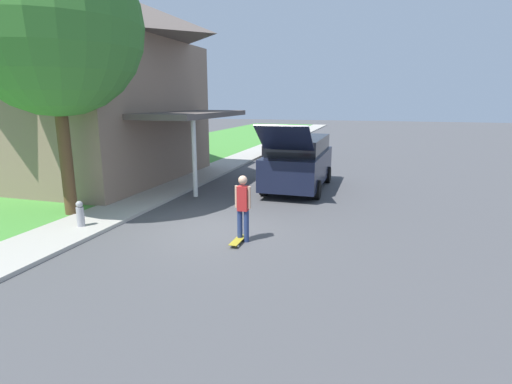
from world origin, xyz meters
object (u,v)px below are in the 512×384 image
Objects in this scene: car_down_street at (285,147)px; skateboarder at (243,205)px; lawn_tree_near at (52,26)px; suv_parked at (299,161)px; fire_hydrant at (80,214)px; skateboard at (238,240)px.

skateboarder reaches higher than car_down_street.
suv_parked is (5.84, 5.80, -4.33)m from lawn_tree_near.
lawn_tree_near is at bearing -135.20° from suv_parked.
skateboarder is at bearing -91.28° from suv_parked.
fire_hydrant is (-2.16, -15.44, -0.20)m from car_down_street.
car_down_street is 5.10× the size of skateboard.
car_down_street is 15.39m from skateboard.
skateboarder is 4.56m from fire_hydrant.
car_down_street is (-2.49, 8.65, -0.46)m from suv_parked.
suv_parked is at bearing 88.13° from skateboard.
suv_parked reaches higher than car_down_street.
car_down_street is at bearing 98.88° from skateboarder.
suv_parked is at bearing 44.80° from lawn_tree_near.
fire_hydrant is at bearing -124.44° from suv_parked.
fire_hydrant is at bearing -39.96° from lawn_tree_near.
skateboarder reaches higher than skateboard.
skateboard is 1.17× the size of fire_hydrant.
lawn_tree_near is 11.12× the size of fire_hydrant.
suv_parked is 1.33× the size of car_down_street.
car_down_street is at bearing 76.97° from lawn_tree_near.
skateboard is at bearing -91.87° from suv_parked.
skateboarder is 0.87m from skateboard.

